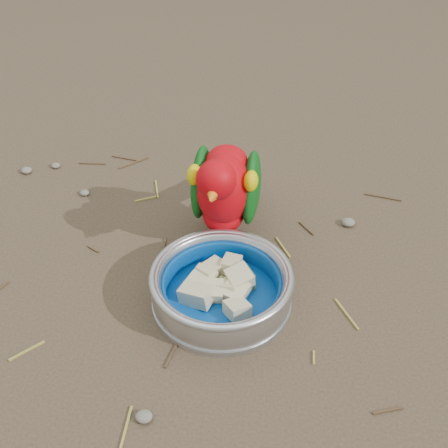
# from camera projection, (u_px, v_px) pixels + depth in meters

# --- Properties ---
(ground) EXTENTS (60.00, 60.00, 0.00)m
(ground) POSITION_uv_depth(u_px,v_px,m) (145.00, 290.00, 0.96)
(ground) COLOR #473729
(food_bowl) EXTENTS (0.21, 0.21, 0.02)m
(food_bowl) POSITION_uv_depth(u_px,v_px,m) (222.00, 300.00, 0.93)
(food_bowl) COLOR #B2B2BA
(food_bowl) RESTS_ON ground
(bowl_wall) EXTENTS (0.21, 0.21, 0.04)m
(bowl_wall) POSITION_uv_depth(u_px,v_px,m) (222.00, 285.00, 0.91)
(bowl_wall) COLOR #B2B2BA
(bowl_wall) RESTS_ON food_bowl
(fruit_wedges) EXTENTS (0.13, 0.13, 0.03)m
(fruit_wedges) POSITION_uv_depth(u_px,v_px,m) (222.00, 289.00, 0.92)
(fruit_wedges) COLOR beige
(fruit_wedges) RESTS_ON food_bowl
(lory_parrot) EXTENTS (0.14, 0.24, 0.19)m
(lory_parrot) POSITION_uv_depth(u_px,v_px,m) (224.00, 197.00, 0.99)
(lory_parrot) COLOR #B0030B
(lory_parrot) RESTS_ON ground
(ground_debris) EXTENTS (0.90, 0.80, 0.01)m
(ground_debris) POSITION_uv_depth(u_px,v_px,m) (172.00, 267.00, 1.00)
(ground_debris) COLOR olive
(ground_debris) RESTS_ON ground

